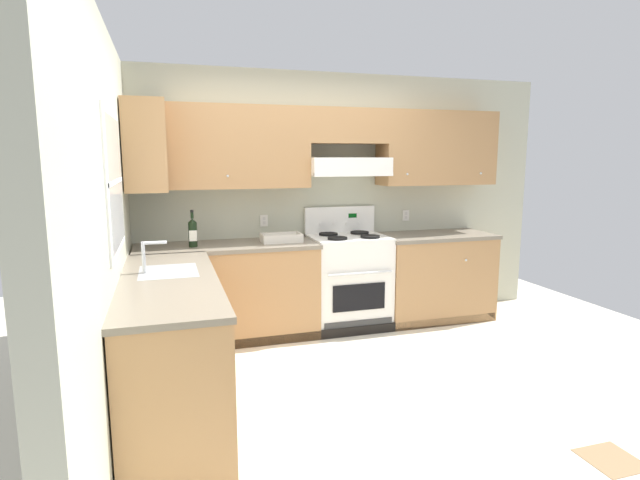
% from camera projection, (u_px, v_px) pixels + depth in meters
% --- Properties ---
extents(ground_plane, '(7.04, 7.04, 0.00)m').
position_uv_depth(ground_plane, '(344.00, 383.00, 3.87)').
color(ground_plane, beige).
extents(floor_accent_tile, '(0.30, 0.30, 0.01)m').
position_uv_depth(floor_accent_tile, '(611.00, 459.00, 2.89)').
color(floor_accent_tile, olive).
rests_on(floor_accent_tile, ground_plane).
extents(wall_back, '(4.68, 0.57, 2.55)m').
position_uv_depth(wall_back, '(332.00, 180.00, 5.19)').
color(wall_back, '#B7BAA3').
rests_on(wall_back, ground_plane).
extents(wall_left, '(0.47, 4.00, 2.55)m').
position_uv_depth(wall_left, '(112.00, 212.00, 3.40)').
color(wall_left, '#B7BAA3').
rests_on(wall_left, ground_plane).
extents(counter_back_run, '(3.60, 0.65, 0.91)m').
position_uv_depth(counter_back_run, '(321.00, 285.00, 5.02)').
color(counter_back_run, '#A87A4C').
rests_on(counter_back_run, ground_plane).
extents(counter_left_run, '(0.63, 1.91, 1.13)m').
position_uv_depth(counter_left_run, '(172.00, 343.00, 3.43)').
color(counter_left_run, '#A87A4C').
rests_on(counter_left_run, ground_plane).
extents(stove, '(0.76, 0.62, 1.20)m').
position_uv_depth(stove, '(348.00, 280.00, 5.12)').
color(stove, white).
rests_on(stove, ground_plane).
extents(wine_bottle, '(0.08, 0.08, 0.33)m').
position_uv_depth(wine_bottle, '(193.00, 232.00, 4.53)').
color(wine_bottle, black).
rests_on(wine_bottle, counter_back_run).
extents(bowl, '(0.38, 0.22, 0.08)m').
position_uv_depth(bowl, '(281.00, 239.00, 4.82)').
color(bowl, beige).
rests_on(bowl, counter_back_run).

